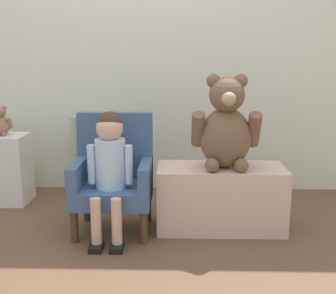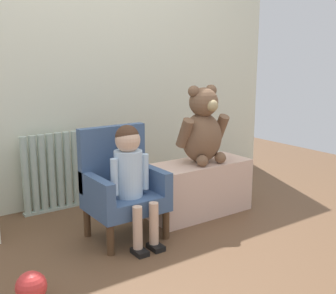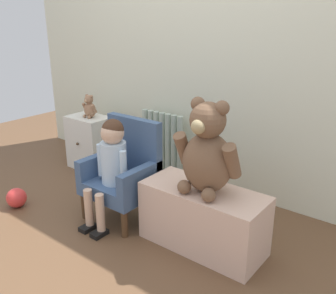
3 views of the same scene
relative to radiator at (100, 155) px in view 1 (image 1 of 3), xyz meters
The scene contains 9 objects.
ground_plane 1.22m from the radiator, 76.24° to the right, with size 6.00×6.00×0.00m, color brown.
back_wall 0.97m from the radiator, 23.85° to the left, with size 3.80×0.05×2.40m, color silver.
radiator is the anchor object (origin of this frame).
small_dresser 0.69m from the radiator, 160.01° to the right, with size 0.38×0.28×0.48m.
child_armchair 0.70m from the radiator, 72.79° to the right, with size 0.45×0.38×0.68m.
child_figure 0.83m from the radiator, 75.13° to the right, with size 0.25×0.35×0.72m.
low_bench 1.07m from the radiator, 37.85° to the right, with size 0.74×0.33×0.38m, color beige.
large_teddy_bear 1.13m from the radiator, 37.65° to the right, with size 0.39×0.28×0.54m.
small_teddy_bear 0.72m from the radiator, 158.79° to the right, with size 0.15×0.10×0.20m.
Camera 1 is at (0.31, -1.88, 1.02)m, focal length 45.00 mm.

